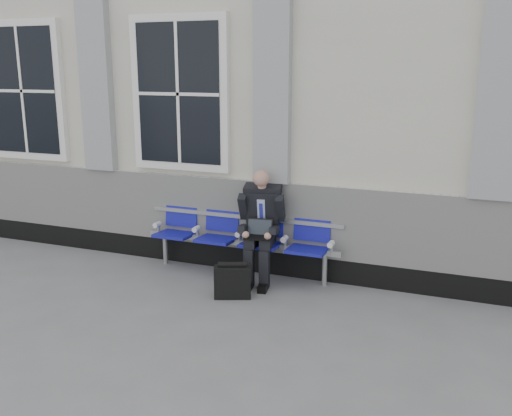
% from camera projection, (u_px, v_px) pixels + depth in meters
% --- Properties ---
extents(ground, '(70.00, 70.00, 0.00)m').
position_uv_depth(ground, '(99.00, 297.00, 6.58)').
color(ground, slate).
rests_on(ground, ground).
extents(station_building, '(14.40, 4.40, 4.49)m').
position_uv_depth(station_building, '(220.00, 90.00, 9.19)').
color(station_building, beige).
rests_on(station_building, ground).
extents(bench, '(2.60, 0.47, 0.91)m').
position_uv_depth(bench, '(241.00, 232.00, 7.21)').
color(bench, '#9EA0A3').
rests_on(bench, ground).
extents(businessman, '(0.58, 0.78, 1.39)m').
position_uv_depth(businessman, '(261.00, 221.00, 6.93)').
color(businessman, black).
rests_on(businessman, ground).
extents(briefcase, '(0.45, 0.32, 0.43)m').
position_uv_depth(briefcase, '(233.00, 281.00, 6.53)').
color(briefcase, black).
rests_on(briefcase, ground).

